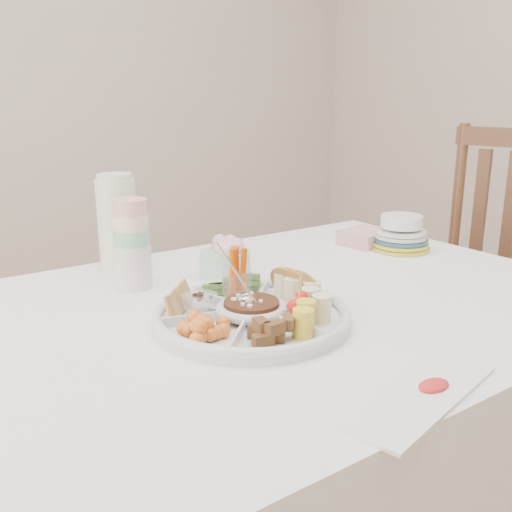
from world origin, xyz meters
TOP-DOWN VIEW (x-y plane):
  - wall_back at (0.00, 2.00)m, footprint 4.00×0.02m
  - dining_table at (0.00, 0.00)m, footprint 1.52×1.02m
  - chair at (0.94, 0.10)m, footprint 0.54×0.54m
  - party_tray at (-0.08, -0.07)m, footprint 0.47×0.47m
  - bean_dip at (-0.08, -0.07)m, footprint 0.13×0.13m
  - tortillas at (0.04, -0.04)m, footprint 0.13×0.13m
  - carrot_cucumber at (-0.05, 0.05)m, footprint 0.15×0.15m
  - pita_raisins at (-0.17, 0.02)m, footprint 0.12×0.12m
  - cherries at (-0.21, -0.10)m, footprint 0.15×0.15m
  - granola_chunks at (-0.12, -0.20)m, footprint 0.12×0.12m
  - banana_tomato at (0.01, -0.17)m, footprint 0.15×0.15m
  - cup_stack at (-0.18, 0.26)m, footprint 0.10×0.10m
  - thermos at (-0.16, 0.41)m, footprint 0.12×0.12m
  - flower_bowl at (0.04, 0.21)m, footprint 0.14×0.14m
  - napkin_stack at (0.54, 0.24)m, footprint 0.15×0.14m
  - plate_stack at (0.58, 0.14)m, footprint 0.17×0.17m
  - placemat at (-0.04, -0.45)m, footprint 0.33×0.17m

SIDE VIEW (x-z plane):
  - dining_table at x=0.00m, z-range 0.00..0.76m
  - chair at x=0.94m, z-range 0.00..1.10m
  - placemat at x=-0.04m, z-range 0.76..0.76m
  - napkin_stack at x=0.54m, z-range 0.76..0.80m
  - party_tray at x=-0.08m, z-range 0.76..0.80m
  - bean_dip at x=-0.08m, z-range 0.77..0.81m
  - cherries at x=-0.21m, z-range 0.77..0.82m
  - granola_chunks at x=-0.12m, z-range 0.77..0.81m
  - tortillas at x=0.04m, z-range 0.77..0.83m
  - pita_raisins at x=-0.17m, z-range 0.77..0.83m
  - flower_bowl at x=0.04m, z-range 0.76..0.85m
  - plate_stack at x=0.58m, z-range 0.76..0.87m
  - banana_tomato at x=0.01m, z-range 0.77..0.87m
  - carrot_cucumber at x=-0.05m, z-range 0.77..0.88m
  - cup_stack at x=-0.18m, z-range 0.76..0.99m
  - thermos at x=-0.16m, z-range 0.76..1.01m
  - wall_back at x=0.00m, z-range 0.00..2.70m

